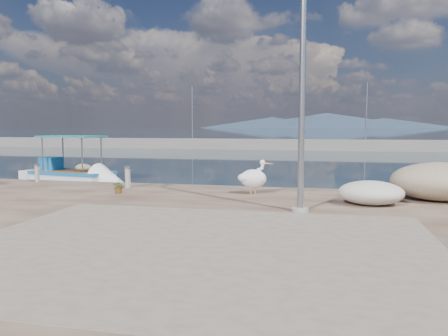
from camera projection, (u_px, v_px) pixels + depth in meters
The scene contains 13 objects.
ground at pixel (192, 232), 11.31m from camera, with size 1400.00×1400.00×0.00m, color #162635.
quay at pixel (53, 325), 5.46m from camera, with size 44.00×22.00×0.50m, color #472C1F.
quay_patch at pixel (197, 246), 8.13m from camera, with size 9.00×7.00×0.01m, color gray.
breakwater at pixel (293, 145), 50.11m from camera, with size 120.00×2.20×7.50m.
mountains at pixel (323, 121), 640.86m from camera, with size 370.00×280.00×22.00m.
boat_left at pixel (72, 178), 21.36m from camera, with size 5.72×2.76×2.64m.
pelican at pixel (254, 178), 14.25m from camera, with size 1.18×0.82×1.13m.
lamp_post at pixel (302, 84), 11.11m from camera, with size 0.44×0.96×7.00m.
bollard_near at pixel (128, 176), 15.75m from camera, with size 0.26×0.26×0.79m.
bollard_far at pixel (37, 172), 17.39m from camera, with size 0.24×0.24×0.73m.
potted_plant at pixel (119, 186), 14.44m from camera, with size 0.43×0.37×0.47m, color #33722D.
net_pile_d at pixel (371, 193), 12.36m from camera, with size 1.82×1.37×0.68m, color silver.
net_pile_c at pixel (441, 182), 13.02m from camera, with size 2.93×2.09×1.15m, color #C1AC8F.
Camera 1 is at (3.23, -10.65, 2.73)m, focal length 35.00 mm.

